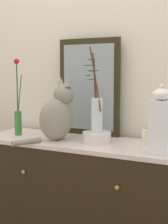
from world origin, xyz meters
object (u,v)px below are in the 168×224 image
at_px(jar_lidded_porcelain, 161,122).
at_px(cat_sitting, 58,114).
at_px(sideboard, 84,203).
at_px(vase_glass_clear, 96,109).
at_px(bowl_porcelain, 97,137).
at_px(mirror_leaning, 89,87).
at_px(candle_pillar, 146,137).
at_px(vase_slim_green, 18,114).

bearing_deg(jar_lidded_porcelain, cat_sitting, 174.91).
xyz_separation_m(sideboard, vase_glass_clear, (0.09, -0.02, 0.60)).
relative_size(bowl_porcelain, jar_lidded_porcelain, 0.47).
bearing_deg(bowl_porcelain, jar_lidded_porcelain, -12.74).
xyz_separation_m(mirror_leaning, cat_sitting, (-0.10, -0.24, -0.16)).
bearing_deg(mirror_leaning, sideboard, -73.51).
xyz_separation_m(sideboard, bowl_porcelain, (0.09, -0.01, 0.43)).
xyz_separation_m(jar_lidded_porcelain, candle_pillar, (-0.12, 0.15, -0.12)).
relative_size(vase_glass_clear, jar_lidded_porcelain, 1.40).
bearing_deg(candle_pillar, sideboard, -171.95).
xyz_separation_m(sideboard, vase_slim_green, (-0.48, -0.03, 0.54)).
distance_m(vase_glass_clear, candle_pillar, 0.33).
bearing_deg(vase_glass_clear, mirror_leaning, 124.91).
xyz_separation_m(cat_sitting, vase_slim_green, (-0.32, 0.02, -0.02)).
xyz_separation_m(mirror_leaning, vase_slim_green, (-0.42, -0.22, -0.18)).
bearing_deg(sideboard, jar_lidded_porcelain, -11.71).
relative_size(vase_slim_green, jar_lidded_porcelain, 1.41).
bearing_deg(mirror_leaning, jar_lidded_porcelain, -28.28).
bearing_deg(candle_pillar, mirror_leaning, 161.95).
height_order(vase_slim_green, jar_lidded_porcelain, vase_slim_green).
distance_m(cat_sitting, vase_slim_green, 0.32).
bearing_deg(candle_pillar, vase_glass_clear, -166.53).
relative_size(jar_lidded_porcelain, candle_pillar, 3.56).
distance_m(vase_slim_green, bowl_porcelain, 0.58).
height_order(sideboard, cat_sitting, cat_sitting).
bearing_deg(mirror_leaning, candle_pillar, -18.05).
height_order(sideboard, jar_lidded_porcelain, jar_lidded_porcelain).
relative_size(sideboard, vase_glass_clear, 2.67).
bearing_deg(vase_slim_green, candle_pillar, 5.25).
distance_m(bowl_porcelain, jar_lidded_porcelain, 0.43).
height_order(vase_glass_clear, jar_lidded_porcelain, vase_glass_clear).
relative_size(vase_glass_clear, candle_pillar, 4.97).
xyz_separation_m(mirror_leaning, vase_glass_clear, (0.15, -0.21, -0.12)).
xyz_separation_m(vase_slim_green, vase_glass_clear, (0.57, 0.01, 0.06)).
bearing_deg(bowl_porcelain, vase_glass_clear, -117.06).
bearing_deg(vase_glass_clear, jar_lidded_porcelain, -12.10).
relative_size(mirror_leaning, vase_slim_green, 1.26).
height_order(sideboard, vase_slim_green, vase_slim_green).
distance_m(sideboard, cat_sitting, 0.59).
bearing_deg(vase_glass_clear, bowl_porcelain, 62.94).
bearing_deg(bowl_porcelain, mirror_leaning, 125.86).
xyz_separation_m(vase_slim_green, candle_pillar, (0.86, 0.08, -0.10)).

